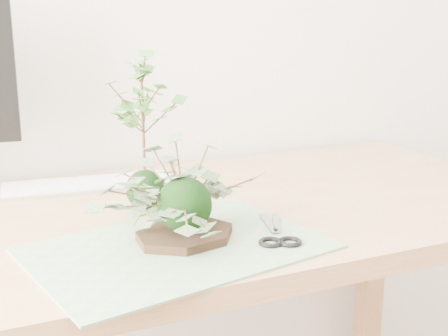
{
  "coord_description": "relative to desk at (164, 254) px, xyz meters",
  "views": [
    {
      "loc": [
        -0.45,
        0.14,
        1.13
      ],
      "look_at": [
        0.0,
        1.14,
        0.84
      ],
      "focal_mm": 50.0,
      "sensor_mm": 36.0,
      "label": 1
    }
  ],
  "objects": [
    {
      "name": "desk",
      "position": [
        0.0,
        0.0,
        0.0
      ],
      "size": [
        1.6,
        0.7,
        0.74
      ],
      "color": "tan",
      "rests_on": "ground_plane"
    },
    {
      "name": "cutting_mat",
      "position": [
        -0.04,
        -0.19,
        0.09
      ],
      "size": [
        0.52,
        0.4,
        0.0
      ],
      "primitive_type": "cube",
      "rotation": [
        0.0,
        0.0,
        0.19
      ],
      "color": "gray",
      "rests_on": "desk"
    },
    {
      "name": "stone_dish",
      "position": [
        -0.02,
        -0.16,
        0.1
      ],
      "size": [
        0.21,
        0.21,
        0.01
      ],
      "primitive_type": "cylinder",
      "rotation": [
        0.0,
        0.0,
        0.2
      ],
      "color": "black",
      "rests_on": "cutting_mat"
    },
    {
      "name": "ivy_kokedama",
      "position": [
        -0.02,
        -0.16,
        0.2
      ],
      "size": [
        0.31,
        0.31,
        0.19
      ],
      "rotation": [
        0.0,
        0.0,
        0.23
      ],
      "color": "black",
      "rests_on": "stone_dish"
    },
    {
      "name": "maple_kokedama",
      "position": [
        -0.02,
        0.04,
        0.31
      ],
      "size": [
        0.22,
        0.22,
        0.32
      ],
      "rotation": [
        0.0,
        0.0,
        -0.36
      ],
      "color": "black",
      "rests_on": "desk"
    },
    {
      "name": "keyboard",
      "position": [
        -0.09,
        0.22,
        0.09
      ],
      "size": [
        0.4,
        0.16,
        0.02
      ],
      "rotation": [
        0.0,
        0.0,
        -0.12
      ],
      "color": "#B7B7B7",
      "rests_on": "desk"
    },
    {
      "name": "scissors",
      "position": [
        0.14,
        -0.23,
        0.1
      ],
      "size": [
        0.09,
        0.17,
        0.01
      ],
      "rotation": [
        0.0,
        0.0,
        -0.36
      ],
      "color": "gray",
      "rests_on": "cutting_mat"
    }
  ]
}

